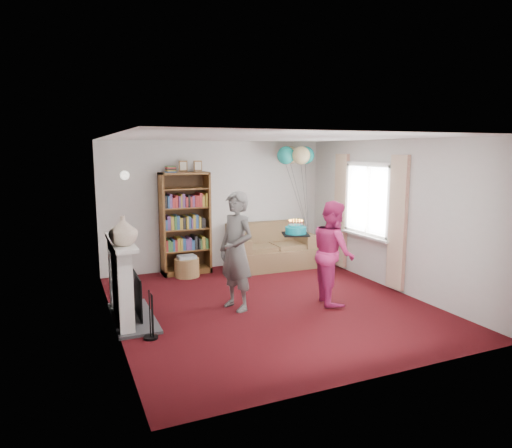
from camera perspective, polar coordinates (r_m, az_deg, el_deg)
name	(u,v)px	position (r m, az deg, el deg)	size (l,w,h in m)	color
ground	(269,304)	(7.06, 1.67, -9.99)	(5.00, 5.00, 0.00)	black
wall_back	(216,205)	(9.07, -5.00, 2.40)	(4.50, 0.02, 2.50)	silver
wall_left	(111,234)	(6.16, -17.71, -1.25)	(0.02, 5.00, 2.50)	silver
wall_right	(392,215)	(7.97, 16.63, 1.10)	(0.02, 5.00, 2.50)	silver
ceiling	(270,137)	(6.67, 1.77, 10.79)	(4.50, 5.00, 0.01)	white
fireplace	(125,284)	(6.53, -16.05, -7.24)	(0.55, 1.80, 1.12)	#3F3F42
window_bay	(367,213)	(8.40, 13.71, 1.30)	(0.14, 2.02, 2.20)	white
wall_sconce	(125,175)	(8.48, -16.09, 5.88)	(0.16, 0.23, 0.16)	gold
bookcase	(185,224)	(8.72, -8.91, -0.01)	(0.91, 0.42, 2.13)	#472B14
sofa	(271,250)	(9.18, 1.85, -3.32)	(1.65, 0.88, 0.88)	olive
wicker_basket	(187,267)	(8.58, -8.63, -5.31)	(0.46, 0.46, 0.40)	olive
person_striped	(236,251)	(6.64, -2.47, -3.41)	(0.64, 0.42, 1.74)	black
person_magenta	(333,252)	(7.05, 9.61, -3.49)	(0.77, 0.60, 1.58)	#BD2566
birthday_cake	(296,230)	(6.69, 4.98, -0.80)	(0.37, 0.37, 0.22)	black
balloons	(296,155)	(9.20, 5.00, 8.55)	(0.79, 0.79, 1.74)	#3F3F3F
mantel_vase	(123,231)	(6.02, -16.27, -0.81)	(0.36, 0.36, 0.38)	beige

